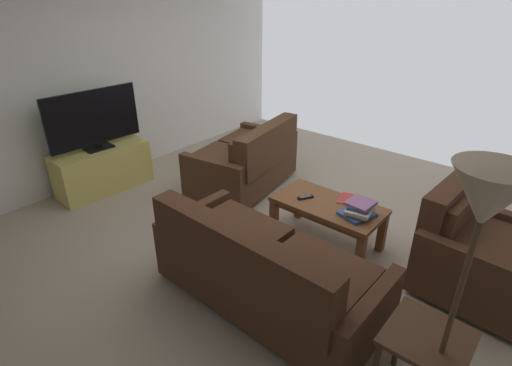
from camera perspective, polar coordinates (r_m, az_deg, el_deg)
ground_plane at (r=4.11m, az=2.22°, el=-7.51°), size 5.20×5.90×0.01m
wall_right at (r=5.48m, az=-20.16°, el=14.09°), size 0.12×5.90×2.50m
sofa_main at (r=3.09m, az=0.86°, el=-12.36°), size 1.81×0.87×0.85m
loveseat_near at (r=4.85m, az=-1.33°, el=3.19°), size 1.04×1.48×0.86m
coffee_table at (r=3.86m, az=10.25°, el=-3.81°), size 1.04×0.53×0.44m
end_table at (r=2.60m, az=23.08°, el=-21.11°), size 0.44×0.44×0.57m
floor_lamp at (r=1.99m, az=29.63°, el=-4.31°), size 0.34×0.34×1.64m
tv_stand at (r=5.22m, az=-21.12°, el=1.89°), size 0.49×1.13×0.54m
flat_tv at (r=5.01m, az=-22.29°, el=8.49°), size 0.22×1.10×0.70m
armchair_side at (r=3.70m, az=29.11°, el=-8.79°), size 0.93×0.93×0.86m
book_stack at (r=3.66m, az=14.59°, el=-3.67°), size 0.31×0.34×0.14m
tv_remote at (r=3.88m, az=7.12°, el=-2.06°), size 0.12×0.16×0.02m
loose_magazine at (r=3.92m, az=13.93°, el=-2.47°), size 0.33×0.29×0.01m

